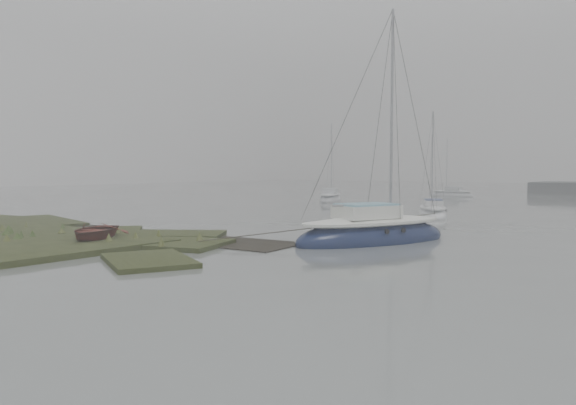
{
  "coord_description": "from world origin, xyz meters",
  "views": [
    {
      "loc": [
        15.2,
        -11.73,
        3.05
      ],
      "look_at": [
        2.44,
        4.29,
        1.8
      ],
      "focal_mm": 35.0,
      "sensor_mm": 36.0,
      "label": 1
    }
  ],
  "objects": [
    {
      "name": "sailboat_far_a",
      "position": [
        -13.96,
        31.13,
        0.24
      ],
      "size": [
        4.06,
        5.78,
        7.82
      ],
      "rotation": [
        0.0,
        0.0,
        0.45
      ],
      "color": "#A5A8AE",
      "rests_on": "ground"
    },
    {
      "name": "ground",
      "position": [
        0.0,
        30.0,
        0.0
      ],
      "size": [
        160.0,
        160.0,
        0.0
      ],
      "primitive_type": "plane",
      "color": "slate",
      "rests_on": "ground"
    },
    {
      "name": "dinghy",
      "position": [
        -4.95,
        1.0,
        0.53
      ],
      "size": [
        3.46,
        3.7,
        0.62
      ],
      "primitive_type": "imported",
      "rotation": [
        0.0,
        0.0,
        0.59
      ],
      "color": "maroon",
      "rests_on": "marsh_bank"
    },
    {
      "name": "sailboat_main",
      "position": [
        3.59,
        8.44,
        0.32
      ],
      "size": [
        4.98,
        7.71,
        10.36
      ],
      "rotation": [
        0.0,
        0.0,
        -0.38
      ],
      "color": "#0E1738",
      "rests_on": "ground"
    },
    {
      "name": "sailboat_far_c",
      "position": [
        -8.68,
        46.74,
        0.21
      ],
      "size": [
        4.86,
        1.75,
        6.78
      ],
      "rotation": [
        0.0,
        0.0,
        1.54
      ],
      "color": "silver",
      "rests_on": "ground"
    },
    {
      "name": "sailboat_white",
      "position": [
        0.39,
        21.51,
        0.22
      ],
      "size": [
        3.97,
        5.26,
        7.2
      ],
      "rotation": [
        0.0,
        0.0,
        0.51
      ],
      "color": "white",
      "rests_on": "ground"
    }
  ]
}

